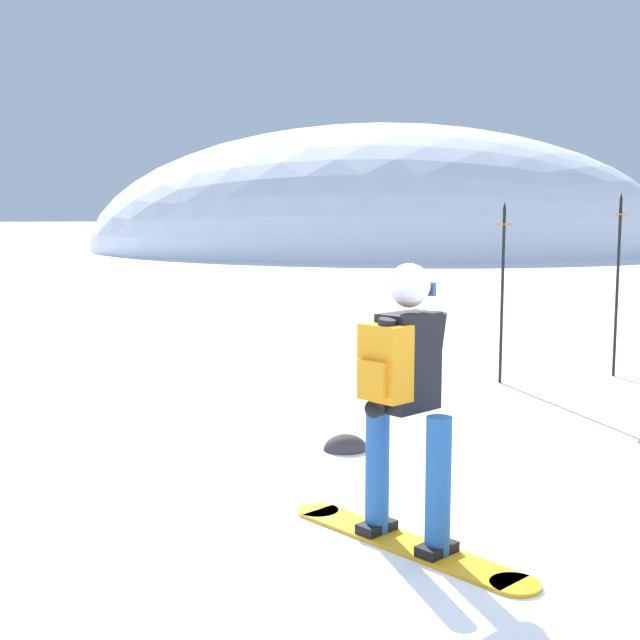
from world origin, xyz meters
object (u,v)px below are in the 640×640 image
at_px(piste_marker_far, 618,273).
at_px(rock_mid, 345,450).
at_px(snowboarder_main, 404,398).
at_px(piste_marker_near, 503,281).

xyz_separation_m(piste_marker_far, rock_mid, (-3.97, -2.50, -1.26)).
bearing_deg(rock_mid, snowboarder_main, -94.00).
bearing_deg(piste_marker_near, snowboarder_main, -119.80).
relative_size(snowboarder_main, piste_marker_far, 0.77).
height_order(piste_marker_near, rock_mid, piste_marker_near).
relative_size(piste_marker_near, rock_mid, 5.60).
bearing_deg(rock_mid, piste_marker_near, 44.44).
relative_size(piste_marker_far, rock_mid, 5.89).
height_order(piste_marker_far, rock_mid, piste_marker_far).
xyz_separation_m(snowboarder_main, rock_mid, (0.15, 2.12, -0.92)).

